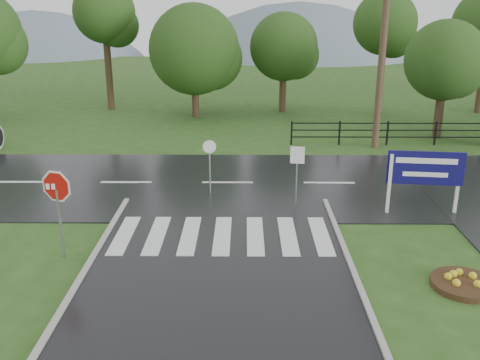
{
  "coord_description": "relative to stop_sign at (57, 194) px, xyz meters",
  "views": [
    {
      "loc": [
        0.67,
        -9.88,
        6.86
      ],
      "look_at": [
        0.53,
        6.0,
        1.5
      ],
      "focal_mm": 40.0,
      "sensor_mm": 36.0,
      "label": 1
    }
  ],
  "objects": [
    {
      "name": "treeline",
      "position": [
        5.39,
        20.39,
        -1.89
      ],
      "size": [
        83.2,
        5.2,
        10.0
      ],
      "color": "#1E3F13",
      "rests_on": "ground"
    },
    {
      "name": "ground",
      "position": [
        4.39,
        -3.61,
        -1.89
      ],
      "size": [
        120.0,
        120.0,
        0.0
      ],
      "primitive_type": "plane",
      "color": "#2A4E1A",
      "rests_on": "ground"
    },
    {
      "name": "main_road",
      "position": [
        4.39,
        6.39,
        -1.89
      ],
      "size": [
        90.0,
        8.0,
        0.04
      ],
      "primitive_type": "cube",
      "color": "black",
      "rests_on": "ground"
    },
    {
      "name": "reg_sign_small",
      "position": [
        6.85,
        3.92,
        -0.35
      ],
      "size": [
        0.48,
        0.1,
        2.18
      ],
      "color": "#939399",
      "rests_on": "ground"
    },
    {
      "name": "stop_sign",
      "position": [
        0.0,
        0.0,
        0.0
      ],
      "size": [
        1.16,
        0.38,
        2.72
      ],
      "color": "#939399",
      "rests_on": "ground"
    },
    {
      "name": "entrance_tree_left",
      "position": [
        15.12,
        13.89,
        2.08
      ],
      "size": [
        4.02,
        4.02,
        6.01
      ],
      "color": "#3D2B1C",
      "rests_on": "ground"
    },
    {
      "name": "crosswalk",
      "position": [
        4.39,
        1.39,
        -1.83
      ],
      "size": [
        6.5,
        2.8,
        0.02
      ],
      "color": "silver",
      "rests_on": "ground"
    },
    {
      "name": "flower_bed",
      "position": [
        10.59,
        -1.55,
        -1.77
      ],
      "size": [
        1.65,
        1.65,
        0.33
      ],
      "color": "#332111",
      "rests_on": "ground"
    },
    {
      "name": "fence_west",
      "position": [
        12.14,
        12.39,
        -1.16
      ],
      "size": [
        9.58,
        0.08,
        1.2
      ],
      "color": "black",
      "rests_on": "ground"
    },
    {
      "name": "utility_pole_east",
      "position": [
        11.43,
        11.89,
        3.05
      ],
      "size": [
        1.72,
        0.38,
        9.71
      ],
      "color": "#473523",
      "rests_on": "ground"
    },
    {
      "name": "reg_sign_round",
      "position": [
        3.79,
        5.15,
        -0.56
      ],
      "size": [
        0.48,
        0.07,
        2.08
      ],
      "color": "#939399",
      "rests_on": "ground"
    },
    {
      "name": "hills",
      "position": [
        7.88,
        61.39,
        -17.42
      ],
      "size": [
        102.0,
        48.0,
        48.0
      ],
      "color": "slate",
      "rests_on": "ground"
    },
    {
      "name": "estate_billboard",
      "position": [
        11.03,
        3.35,
        -0.39
      ],
      "size": [
        2.48,
        0.35,
        2.17
      ],
      "color": "silver",
      "rests_on": "ground"
    }
  ]
}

